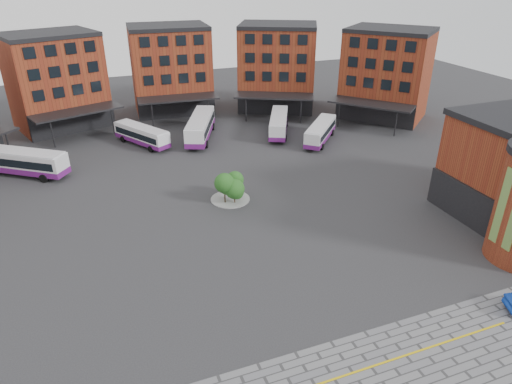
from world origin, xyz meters
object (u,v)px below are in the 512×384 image
object	(u,v)px
tree_island	(231,186)
bus_d	(200,127)
bus_b	(23,162)
bus_c	(142,135)
bus_e	(279,123)
bus_f	(320,131)

from	to	relation	value
tree_island	bus_d	world-z (taller)	tree_island
tree_island	bus_d	bearing A→B (deg)	84.65
bus_b	bus_c	distance (m)	16.31
bus_d	bus_e	bearing A→B (deg)	13.00
bus_f	bus_e	bearing A→B (deg)	170.79
tree_island	bus_c	distance (m)	22.45
bus_d	bus_f	size ratio (longest dim) A/B	1.35
bus_c	bus_f	xyz separation A→B (m)	(24.95, -7.97, 0.03)
bus_b	bus_f	bearing A→B (deg)	-58.19
bus_b	bus_e	distance (m)	36.07
bus_d	bus_f	xyz separation A→B (m)	(16.27, -7.57, -0.31)
bus_c	bus_f	world-z (taller)	bus_f
tree_island	bus_b	xyz separation A→B (m)	(-22.09, 16.00, -0.12)
bus_c	bus_e	xyz separation A→B (m)	(20.58, -2.51, 0.11)
bus_d	bus_e	size ratio (longest dim) A/B	1.15
tree_island	bus_b	distance (m)	27.27
bus_c	bus_e	bearing A→B (deg)	-37.19
bus_e	tree_island	bearing A→B (deg)	-100.26
tree_island	bus_e	size ratio (longest dim) A/B	0.41
bus_b	bus_c	size ratio (longest dim) A/B	1.12
bus_b	bus_f	world-z (taller)	bus_b
tree_island	bus_d	distance (m)	21.12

